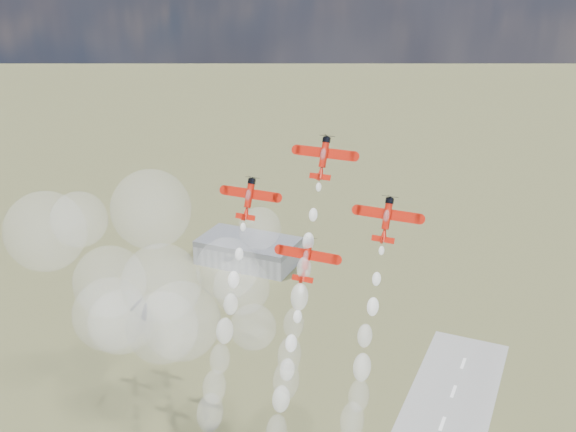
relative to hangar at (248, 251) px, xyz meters
The scene contains 9 objects.
hangar is the anchor object (origin of this frame).
plane_lead 218.13m from the hangar, 57.88° to the right, with size 12.60×6.14×8.43m.
plane_left 210.47m from the hangar, 62.47° to the right, with size 12.60×6.14×8.43m.
plane_right 224.41m from the hangar, 54.96° to the right, with size 12.60×6.14×8.43m.
plane_slot 216.45m from the hangar, 59.23° to the right, with size 12.60×6.14×8.43m.
smoke_trail_lead 216.32m from the hangar, 60.26° to the right, with size 5.10×19.23×39.18m.
smoke_trail_left 210.42m from the hangar, 64.64° to the right, with size 5.10×19.22×39.05m.
smoke_trail_right 224.45m from the hangar, 57.35° to the right, with size 5.10×19.22×39.20m.
drifted_smoke_cloud 173.76m from the hangar, 72.82° to the right, with size 70.87×43.53×53.29m.
Camera 1 is at (27.73, -104.75, 150.14)m, focal length 42.00 mm.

